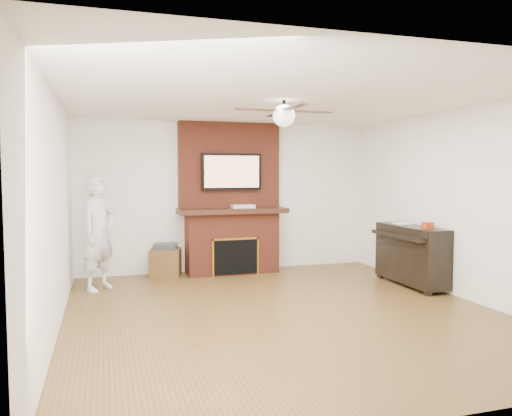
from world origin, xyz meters
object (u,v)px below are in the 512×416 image
object	(u,v)px
fireplace	(231,213)
person	(99,233)
side_table	(165,261)
piano	(411,254)

from	to	relation	value
fireplace	person	world-z (taller)	fireplace
side_table	piano	xyz separation A→B (m)	(3.38, -1.69, 0.23)
fireplace	piano	world-z (taller)	fireplace
fireplace	side_table	bearing A→B (deg)	-176.51
piano	fireplace	bearing A→B (deg)	142.41
fireplace	piano	xyz separation A→B (m)	(2.28, -1.76, -0.52)
person	piano	size ratio (longest dim) A/B	1.20
fireplace	side_table	size ratio (longest dim) A/B	4.46
person	side_table	size ratio (longest dim) A/B	2.90
side_table	piano	distance (m)	3.79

